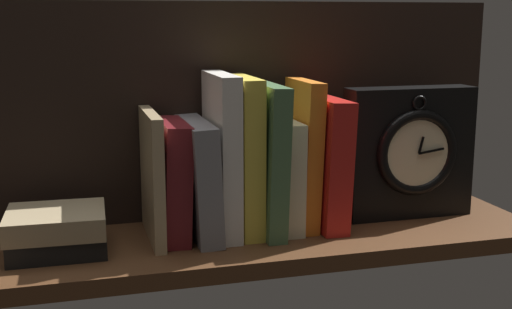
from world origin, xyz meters
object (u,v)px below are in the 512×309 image
object	(u,v)px
book_green_romantic	(264,157)
book_orange_pandolfini	(302,154)
book_yellow_seinlanguage	(243,155)
book_gray_chess	(199,178)
book_tan_shortstories	(152,176)
book_cream_twain	(284,174)
book_white_catcher	(222,155)
book_red_requiem	(323,161)
book_maroon_dawkins	(172,180)
framed_clock	(410,152)
book_stack_side	(57,231)

from	to	relation	value
book_green_romantic	book_orange_pandolfini	distance (cm)	6.17
book_yellow_seinlanguage	book_gray_chess	bearing A→B (deg)	180.00
book_tan_shortstories	book_cream_twain	world-z (taller)	book_tan_shortstories
book_white_catcher	book_red_requiem	distance (cm)	16.56
book_maroon_dawkins	book_cream_twain	xyz separation A→B (cm)	(17.49, 0.00, -0.21)
framed_clock	book_green_romantic	bearing A→B (deg)	-179.97
book_maroon_dawkins	book_white_catcher	xyz separation A→B (cm)	(7.57, 0.00, 3.43)
book_white_catcher	book_stack_side	bearing A→B (deg)	-174.04
framed_clock	book_cream_twain	bearing A→B (deg)	-179.97
book_gray_chess	framed_clock	xyz separation A→B (cm)	(35.20, 0.01, 2.09)
book_gray_chess	book_yellow_seinlanguage	distance (cm)	7.68
book_orange_pandolfini	book_gray_chess	bearing A→B (deg)	180.00
book_maroon_dawkins	book_stack_side	size ratio (longest dim) A/B	1.26
book_maroon_dawkins	book_cream_twain	world-z (taller)	book_maroon_dawkins
book_maroon_dawkins	book_white_catcher	bearing A→B (deg)	0.00
book_green_romantic	book_orange_pandolfini	xyz separation A→B (cm)	(6.17, 0.00, 0.17)
book_red_requiem	book_stack_side	distance (cm)	41.61
book_orange_pandolfini	book_stack_side	bearing A→B (deg)	-176.09
book_tan_shortstories	book_maroon_dawkins	distance (cm)	3.10
book_gray_chess	book_stack_side	xyz separation A→B (cm)	(-20.89, -2.56, -5.68)
book_yellow_seinlanguage	book_tan_shortstories	bearing A→B (deg)	180.00
book_tan_shortstories	book_green_romantic	bearing A→B (deg)	0.00
book_gray_chess	book_white_catcher	xyz separation A→B (cm)	(3.59, 0.00, 3.49)
framed_clock	book_white_catcher	bearing A→B (deg)	-179.98
book_white_catcher	book_red_requiem	bearing A→B (deg)	0.00
book_green_romantic	book_maroon_dawkins	bearing A→B (deg)	180.00
book_green_romantic	book_gray_chess	bearing A→B (deg)	180.00
book_yellow_seinlanguage	book_stack_side	xyz separation A→B (cm)	(-27.86, -2.56, -8.88)
book_maroon_dawkins	book_orange_pandolfini	distance (cm)	20.67
book_maroon_dawkins	framed_clock	bearing A→B (deg)	0.02
book_red_requiem	framed_clock	distance (cm)	15.19
book_gray_chess	book_red_requiem	xyz separation A→B (cm)	(20.02, 0.00, 1.45)
book_red_requiem	book_stack_side	bearing A→B (deg)	-176.42
book_white_catcher	book_stack_side	xyz separation A→B (cm)	(-24.48, -2.56, -9.17)
book_cream_twain	book_stack_side	xyz separation A→B (cm)	(-34.39, -2.56, -5.52)
book_tan_shortstories	book_cream_twain	xyz separation A→B (cm)	(20.49, 0.00, -0.99)
framed_clock	book_red_requiem	bearing A→B (deg)	-179.95
book_cream_twain	book_orange_pandolfini	bearing A→B (deg)	0.00
book_yellow_seinlanguage	book_stack_side	world-z (taller)	book_yellow_seinlanguage
book_maroon_dawkins	book_green_romantic	world-z (taller)	book_green_romantic
book_tan_shortstories	book_orange_pandolfini	bearing A→B (deg)	0.00
book_white_catcher	book_green_romantic	world-z (taller)	book_white_catcher
book_tan_shortstories	book_white_catcher	xyz separation A→B (cm)	(10.58, 0.00, 2.66)
book_maroon_dawkins	book_stack_side	distance (cm)	18.03
book_stack_side	book_yellow_seinlanguage	bearing A→B (deg)	5.24
book_yellow_seinlanguage	book_stack_side	bearing A→B (deg)	-174.76
book_orange_pandolfini	framed_clock	bearing A→B (deg)	0.04
book_yellow_seinlanguage	book_stack_side	size ratio (longest dim) A/B	1.71
book_maroon_dawkins	book_orange_pandolfini	bearing A→B (deg)	0.00
book_white_catcher	book_green_romantic	distance (cm)	6.79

